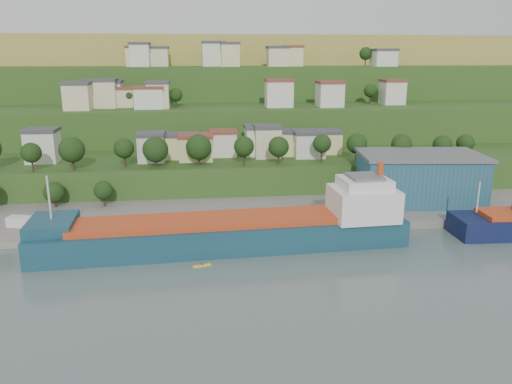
{
  "coord_description": "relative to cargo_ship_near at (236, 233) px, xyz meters",
  "views": [
    {
      "loc": [
        -10.73,
        -89.79,
        38.95
      ],
      "look_at": [
        1.33,
        15.0,
        10.18
      ],
      "focal_mm": 35.0,
      "sensor_mm": 36.0,
      "label": 1
    }
  ],
  "objects": [
    {
      "name": "ground",
      "position": [
        3.7,
        -8.38,
        -3.17
      ],
      "size": [
        500.0,
        500.0,
        0.0
      ],
      "primitive_type": "plane",
      "color": "#4C5C57",
      "rests_on": "ground"
    },
    {
      "name": "quay",
      "position": [
        23.7,
        19.62,
        -3.17
      ],
      "size": [
        220.0,
        26.0,
        4.0
      ],
      "primitive_type": "cube",
      "color": "slate",
      "rests_on": "ground"
    },
    {
      "name": "pebble_beach",
      "position": [
        -51.3,
        13.62,
        -3.17
      ],
      "size": [
        40.0,
        18.0,
        2.4
      ],
      "primitive_type": "cube",
      "color": "slate",
      "rests_on": "ground"
    },
    {
      "name": "hillside",
      "position": [
        3.68,
        160.3,
        -3.08
      ],
      "size": [
        360.0,
        210.73,
        96.0
      ],
      "color": "#284719",
      "rests_on": "ground"
    },
    {
      "name": "cargo_ship_near",
      "position": [
        0.0,
        0.0,
        0.0
      ],
      "size": [
        77.72,
        16.28,
        19.83
      ],
      "rotation": [
        0.0,
        0.0,
        0.05
      ],
      "color": "#13374A",
      "rests_on": "ground"
    },
    {
      "name": "warehouse",
      "position": [
        49.75,
        22.62,
        5.27
      ],
      "size": [
        32.93,
        22.35,
        12.8
      ],
      "rotation": [
        0.0,
        0.0,
        -0.11
      ],
      "color": "#205161",
      "rests_on": "quay"
    },
    {
      "name": "caravan",
      "position": [
        -47.01,
        13.23,
        -0.45
      ],
      "size": [
        7.0,
        4.31,
        3.04
      ],
      "primitive_type": "cube",
      "rotation": [
        0.0,
        0.0,
        -0.26
      ],
      "color": "silver",
      "rests_on": "pebble_beach"
    },
    {
      "name": "dinghy",
      "position": [
        -38.56,
        12.93,
        -1.61
      ],
      "size": [
        3.85,
        2.34,
        0.72
      ],
      "primitive_type": "cube",
      "rotation": [
        0.0,
        0.0,
        0.29
      ],
      "color": "silver",
      "rests_on": "pebble_beach"
    },
    {
      "name": "kayak_orange",
      "position": [
        -5.37,
        -4.87,
        -2.94
      ],
      "size": [
        3.17,
        1.39,
        0.78
      ],
      "rotation": [
        0.0,
        0.0,
        0.28
      ],
      "color": "#FE5C16",
      "rests_on": "ground"
    },
    {
      "name": "kayak_yellow",
      "position": [
        -7.23,
        -8.92,
        -2.91
      ],
      "size": [
        3.56,
        1.49,
        0.88
      ],
      "rotation": [
        0.0,
        0.0,
        0.26
      ],
      "color": "yellow",
      "rests_on": "ground"
    }
  ]
}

